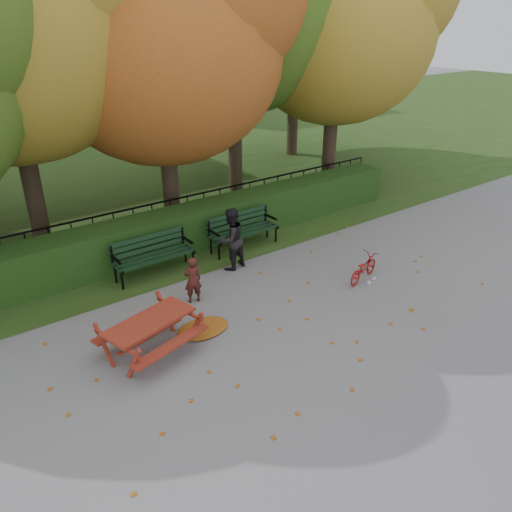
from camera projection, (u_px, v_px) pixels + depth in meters
ground at (308, 330)px, 9.18m from camera, size 90.00×90.00×0.00m
grass_strip at (67, 164)px, 19.32m from camera, size 90.00×90.00×0.00m
building_right at (109, 0)px, 31.10m from camera, size 9.00×6.00×12.00m
hedge at (186, 228)px, 12.22m from camera, size 13.00×0.90×1.00m
iron_fence at (171, 217)px, 12.79m from camera, size 14.00×0.04×1.02m
tree_b at (16, 5)px, 10.40m from camera, size 6.72×6.40×8.79m
tree_c at (176, 33)px, 11.83m from camera, size 6.30×6.00×8.00m
tree_e at (351, 20)px, 14.61m from camera, size 6.09×5.80×8.16m
tree_g at (307, 10)px, 18.34m from camera, size 6.30×6.00×8.55m
bench_left at (152, 252)px, 10.94m from camera, size 1.80×0.57×0.88m
bench_right at (242, 227)px, 12.22m from camera, size 1.80×0.57×0.88m
picnic_table at (150, 327)px, 8.35m from camera, size 1.79×1.58×0.75m
leaf_pile at (203, 328)px, 9.16m from camera, size 1.02×0.72×0.07m
leaf_scatter at (297, 322)px, 9.40m from camera, size 9.00×5.70×0.01m
child at (193, 280)px, 9.87m from camera, size 0.40×0.30×0.98m
adult at (231, 239)px, 11.10m from camera, size 0.80×0.68×1.44m
bicycle at (363, 268)px, 10.79m from camera, size 1.14×0.65×0.57m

